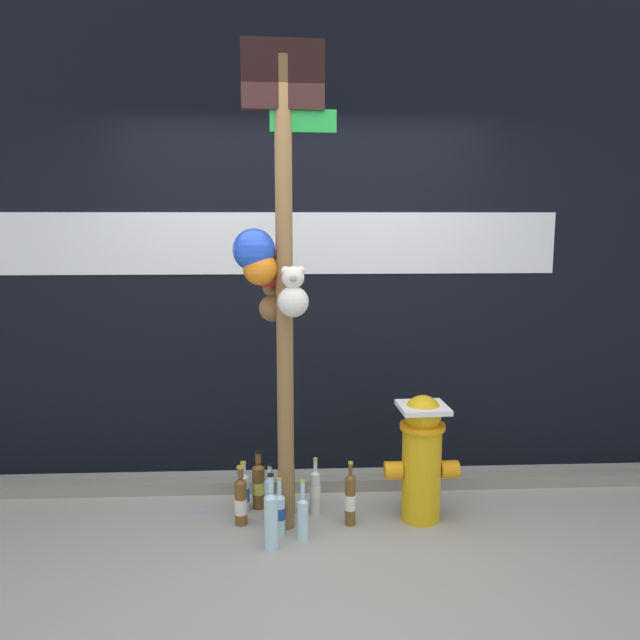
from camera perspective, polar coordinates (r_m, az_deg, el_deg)
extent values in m
plane|color=#9E9B93|center=(3.54, -0.89, -21.51)|extent=(14.00, 14.00, 0.00)
cube|color=black|center=(4.55, -1.59, 8.93)|extent=(10.00, 0.20, 3.59)
cube|color=silver|center=(4.46, -6.35, 6.73)|extent=(4.25, 0.01, 0.42)
cube|color=gray|center=(4.45, -1.36, -14.26)|extent=(8.00, 0.12, 0.08)
cylinder|color=olive|center=(3.60, -3.15, 1.40)|extent=(0.09, 0.09, 2.64)
cube|color=#198C33|center=(3.61, -1.50, 17.18)|extent=(0.36, 0.05, 0.12)
cube|color=black|center=(3.65, -3.32, 20.79)|extent=(0.44, 0.11, 0.36)
sphere|color=orange|center=(3.57, -5.31, 4.58)|extent=(0.19, 0.19, 0.19)
sphere|color=blue|center=(3.58, -5.86, 6.17)|extent=(0.24, 0.24, 0.24)
sphere|color=red|center=(3.70, -4.45, 4.58)|extent=(0.24, 0.24, 0.24)
sphere|color=green|center=(3.75, -3.94, 4.11)|extent=(0.19, 0.19, 0.19)
sphere|color=brown|center=(3.72, -4.22, 1.05)|extent=(0.16, 0.16, 0.16)
sphere|color=brown|center=(3.71, -4.24, 2.88)|extent=(0.11, 0.11, 0.11)
sphere|color=brown|center=(3.71, -4.81, 3.39)|extent=(0.04, 0.04, 0.04)
sphere|color=brown|center=(3.71, -3.68, 3.40)|extent=(0.04, 0.04, 0.04)
sphere|color=brown|center=(3.66, -4.26, 2.80)|extent=(0.04, 0.04, 0.04)
sphere|color=silver|center=(3.47, -2.39, 1.63)|extent=(0.17, 0.17, 0.17)
sphere|color=silver|center=(3.46, -2.40, 3.77)|extent=(0.12, 0.12, 0.12)
sphere|color=silver|center=(3.45, -3.06, 4.36)|extent=(0.05, 0.05, 0.05)
sphere|color=silver|center=(3.45, -1.75, 4.37)|extent=(0.05, 0.05, 0.05)
sphere|color=#9D9992|center=(3.41, -2.39, 3.69)|extent=(0.04, 0.04, 0.04)
cylinder|color=gold|center=(4.01, 8.93, -13.30)|extent=(0.23, 0.23, 0.57)
cylinder|color=orange|center=(3.91, 9.04, -9.25)|extent=(0.27, 0.27, 0.03)
sphere|color=gold|center=(3.89, 9.07, -8.19)|extent=(0.22, 0.22, 0.22)
cylinder|color=orange|center=(3.97, 6.48, -13.04)|extent=(0.11, 0.11, 0.11)
cylinder|color=orange|center=(4.04, 11.36, -12.78)|extent=(0.11, 0.11, 0.11)
cube|color=white|center=(3.88, 9.08, -7.64)|extent=(0.29, 0.29, 0.03)
cylinder|color=brown|center=(3.96, 2.69, -15.69)|extent=(0.06, 0.06, 0.29)
cone|color=brown|center=(3.89, 2.70, -13.58)|extent=(0.06, 0.06, 0.02)
cylinder|color=brown|center=(3.88, 2.71, -12.99)|extent=(0.02, 0.02, 0.06)
cylinder|color=silver|center=(3.96, 2.69, -15.77)|extent=(0.06, 0.06, 0.09)
cylinder|color=gold|center=(3.86, 2.71, -12.48)|extent=(0.03, 0.03, 0.01)
cylinder|color=#93CCE0|center=(4.00, -4.40, -15.67)|extent=(0.07, 0.07, 0.26)
cone|color=#93CCE0|center=(3.95, -4.43, -13.79)|extent=(0.07, 0.07, 0.03)
cylinder|color=#93CCE0|center=(3.93, -4.44, -13.15)|extent=(0.03, 0.03, 0.07)
cylinder|color=#1E478C|center=(4.01, -4.40, -15.89)|extent=(0.07, 0.07, 0.08)
cylinder|color=black|center=(3.91, -4.44, -12.61)|extent=(0.03, 0.03, 0.01)
cylinder|color=brown|center=(4.18, -5.44, -14.52)|extent=(0.08, 0.08, 0.26)
cone|color=brown|center=(4.13, -5.47, -12.64)|extent=(0.08, 0.08, 0.03)
cylinder|color=brown|center=(4.11, -5.48, -12.03)|extent=(0.04, 0.04, 0.06)
cylinder|color=#D8C64C|center=(4.18, -5.44, -14.52)|extent=(0.08, 0.08, 0.08)
cylinder|color=black|center=(4.10, -5.49, -11.54)|extent=(0.04, 0.04, 0.01)
cylinder|color=#B2DBEA|center=(3.87, -3.59, -16.88)|extent=(0.06, 0.06, 0.22)
cone|color=#B2DBEA|center=(3.81, -3.61, -15.20)|extent=(0.06, 0.06, 0.03)
cylinder|color=#B2DBEA|center=(3.79, -3.61, -14.49)|extent=(0.02, 0.02, 0.08)
cylinder|color=#1E478C|center=(3.86, -3.59, -16.66)|extent=(0.07, 0.07, 0.07)
cylinder|color=gold|center=(3.77, -3.62, -13.86)|extent=(0.03, 0.03, 0.01)
cylinder|color=brown|center=(3.99, -7.00, -15.77)|extent=(0.07, 0.07, 0.26)
cone|color=brown|center=(3.93, -7.04, -13.85)|extent=(0.07, 0.07, 0.03)
cylinder|color=brown|center=(3.92, -7.05, -13.25)|extent=(0.04, 0.04, 0.06)
cylinder|color=silver|center=(4.00, -6.99, -15.99)|extent=(0.08, 0.08, 0.09)
cylinder|color=gold|center=(3.90, -7.06, -12.77)|extent=(0.04, 0.04, 0.01)
cylinder|color=#337038|center=(4.10, -2.70, -14.74)|extent=(0.07, 0.07, 0.29)
cone|color=#337038|center=(4.04, -2.72, -12.66)|extent=(0.07, 0.07, 0.03)
cylinder|color=#337038|center=(4.02, -2.72, -12.09)|extent=(0.03, 0.03, 0.06)
cylinder|color=black|center=(4.01, -2.73, -11.62)|extent=(0.04, 0.04, 0.01)
cylinder|color=silver|center=(4.09, -0.41, -15.07)|extent=(0.06, 0.06, 0.26)
cone|color=silver|center=(4.04, -0.41, -13.24)|extent=(0.06, 0.06, 0.03)
cylinder|color=silver|center=(4.02, -0.42, -12.66)|extent=(0.02, 0.02, 0.06)
cylinder|color=silver|center=(4.08, -0.41, -14.80)|extent=(0.06, 0.06, 0.07)
cylinder|color=gold|center=(4.01, -0.42, -12.16)|extent=(0.03, 0.03, 0.01)
cylinder|color=#B2DBEA|center=(3.81, -1.53, -17.26)|extent=(0.06, 0.06, 0.22)
cone|color=#B2DBEA|center=(3.76, -1.54, -15.58)|extent=(0.06, 0.06, 0.03)
cylinder|color=#B2DBEA|center=(3.74, -1.54, -14.75)|extent=(0.02, 0.02, 0.09)
cylinder|color=gold|center=(3.72, -1.55, -14.01)|extent=(0.03, 0.03, 0.01)
cylinder|color=silver|center=(4.15, -6.75, -15.02)|extent=(0.07, 0.07, 0.22)
cone|color=silver|center=(4.10, -6.78, -13.40)|extent=(0.07, 0.07, 0.03)
cylinder|color=silver|center=(4.09, -6.79, -12.85)|extent=(0.03, 0.03, 0.06)
cylinder|color=#1E478C|center=(4.15, -6.75, -15.02)|extent=(0.07, 0.07, 0.08)
cylinder|color=gold|center=(4.07, -6.80, -12.40)|extent=(0.03, 0.03, 0.01)
cylinder|color=#B2DBEA|center=(3.71, -4.34, -17.44)|extent=(0.08, 0.08, 0.30)
cone|color=#B2DBEA|center=(3.64, -4.37, -15.13)|extent=(0.08, 0.08, 0.03)
cylinder|color=#B2DBEA|center=(3.61, -4.38, -14.25)|extent=(0.03, 0.03, 0.09)
cylinder|color=black|center=(3.59, -4.39, -13.49)|extent=(0.04, 0.04, 0.01)
cube|color=#8C99B2|center=(4.22, -10.37, -16.33)|extent=(0.10, 0.05, 0.01)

